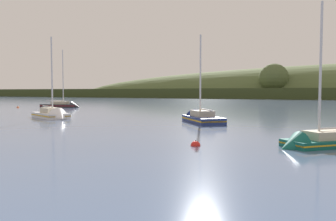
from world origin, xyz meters
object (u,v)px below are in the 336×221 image
at_px(sailboat_midwater_white, 317,145).
at_px(mooring_buoy_midchannel, 18,108).
at_px(sailboat_near_mooring, 64,107).
at_px(sailboat_outer_reach, 200,120).
at_px(mooring_buoy_foreground, 196,146).
at_px(sailboat_far_left, 53,116).

distance_m(sailboat_midwater_white, mooring_buoy_midchannel, 70.63).
distance_m(sailboat_near_mooring, sailboat_outer_reach, 46.80).
height_order(sailboat_midwater_white, mooring_buoy_midchannel, sailboat_midwater_white).
xyz_separation_m(sailboat_near_mooring, mooring_buoy_foreground, (50.35, -34.80, -0.18)).
xyz_separation_m(sailboat_far_left, mooring_buoy_foreground, (26.92, -11.34, -0.29)).
distance_m(sailboat_near_mooring, mooring_buoy_midchannel, 10.28).
bearing_deg(sailboat_near_mooring, sailboat_far_left, -67.85).
relative_size(sailboat_midwater_white, mooring_buoy_foreground, 14.17).
height_order(sailboat_near_mooring, sailboat_midwater_white, sailboat_near_mooring).
relative_size(sailboat_near_mooring, sailboat_outer_reach, 1.25).
height_order(sailboat_outer_reach, mooring_buoy_midchannel, sailboat_outer_reach).
bearing_deg(mooring_buoy_foreground, sailboat_midwater_white, 27.17).
bearing_deg(mooring_buoy_foreground, sailboat_outer_reach, 114.01).
xyz_separation_m(sailboat_midwater_white, sailboat_outer_reach, (-14.48, 12.75, 0.17)).
xyz_separation_m(sailboat_midwater_white, sailboat_far_left, (-34.08, 7.66, 0.20)).
distance_m(sailboat_midwater_white, sailboat_far_left, 34.94).
xyz_separation_m(mooring_buoy_foreground, mooring_buoy_midchannel, (-58.79, 28.94, 0.00)).
height_order(sailboat_far_left, mooring_buoy_midchannel, sailboat_far_left).
bearing_deg(sailboat_midwater_white, sailboat_outer_reach, -90.56).
relative_size(sailboat_near_mooring, mooring_buoy_foreground, 19.32).
bearing_deg(sailboat_near_mooring, mooring_buoy_midchannel, -168.02).
height_order(sailboat_near_mooring, sailboat_outer_reach, sailboat_near_mooring).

